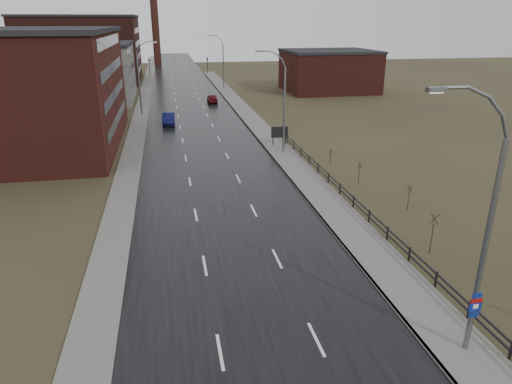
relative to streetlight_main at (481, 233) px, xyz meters
name	(u,v)px	position (x,y,z in m)	size (l,w,h in m)	color
road	(193,116)	(-8.47, 58.00, -6.03)	(14.00, 300.00, 0.06)	black
sidewalk_right	(284,155)	(0.13, 33.00, -5.97)	(3.20, 180.00, 0.18)	#595651
curb_right	(271,156)	(-1.39, 33.00, -5.97)	(0.16, 180.00, 0.18)	slate
sidewalk_left	(140,117)	(-16.67, 58.00, -6.00)	(2.40, 260.00, 0.12)	#595651
warehouse_near	(16,90)	(-29.46, 43.00, 0.70)	(22.44, 28.56, 13.50)	#471914
warehouse_mid	(87,72)	(-26.46, 76.00, -0.80)	(16.32, 20.40, 10.50)	slate
warehouse_far	(83,49)	(-31.47, 106.00, 1.70)	(26.52, 24.48, 15.50)	#331611
building_right	(329,71)	(21.83, 80.00, -1.80)	(18.36, 16.32, 8.50)	#471914
smokestack	(155,16)	(-14.47, 148.00, 9.44)	(2.70, 2.70, 30.70)	#331611
streetlight_main	(481,233)	(0.00, 0.00, 0.00)	(3.91, 0.29, 12.11)	slate
streetlight_right_mid	(282,102)	(0.03, 34.00, -0.22)	(3.36, 0.28, 11.35)	slate
streetlight_left	(141,78)	(-16.17, 60.00, -0.22)	(3.36, 0.28, 11.35)	slate
streetlight_right_far	(222,62)	(0.03, 88.00, -0.22)	(3.36, 0.28, 11.35)	slate
guardrail	(357,203)	(1.83, 16.32, -5.35)	(0.10, 53.05, 1.10)	black
shrub_c	(432,232)	(3.78, 8.85, -4.51)	(0.68, 0.72, 2.91)	#382D23
shrub_d	(409,197)	(6.05, 15.98, -4.97)	(0.49, 0.52, 2.06)	#382D23
shrub_e	(359,172)	(4.67, 22.66, -4.93)	(0.51, 0.53, 2.13)	#382D23
shrub_f	(330,156)	(4.12, 28.89, -5.19)	(0.40, 0.42, 1.64)	#382D23
billboard	(279,133)	(0.63, 37.20, -4.42)	(2.05, 0.17, 2.39)	black
traffic_light_left	(149,58)	(-16.47, 118.00, -1.46)	(0.58, 2.73, 5.30)	black
traffic_light_right	(207,57)	(-0.47, 118.00, -1.46)	(0.58, 2.73, 5.30)	black
car_near	(169,119)	(-12.32, 52.06, -5.23)	(1.75, 5.02, 1.65)	#0D0F42
car_far	(212,99)	(-4.15, 69.72, -5.28)	(1.84, 4.57, 1.56)	#570E14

